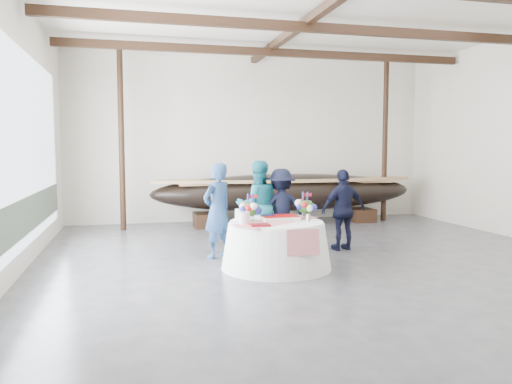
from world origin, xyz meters
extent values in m
cube|color=#3D3D42|center=(0.00, 0.00, 0.00)|extent=(10.00, 12.00, 0.01)
cube|color=silver|center=(0.00, 6.00, 2.25)|extent=(10.00, 0.02, 4.50)
cube|color=silver|center=(-5.00, 0.00, 2.25)|extent=(0.02, 12.00, 4.50)
cube|color=black|center=(0.00, 1.50, 4.25)|extent=(9.80, 0.12, 0.18)
cube|color=black|center=(0.00, 4.00, 4.25)|extent=(9.80, 0.12, 0.18)
cylinder|color=black|center=(-3.50, 4.98, 2.25)|extent=(0.14, 0.14, 4.50)
cylinder|color=black|center=(3.50, 4.98, 2.25)|extent=(0.14, 0.14, 4.50)
cube|color=silver|center=(-4.95, 1.00, 2.00)|extent=(0.02, 7.00, 3.20)
cube|color=#596654|center=(-4.94, 1.00, 0.90)|extent=(0.02, 7.00, 0.60)
cube|color=black|center=(-1.45, 4.98, 0.18)|extent=(0.62, 0.80, 0.35)
cube|color=black|center=(2.80, 4.98, 0.18)|extent=(0.62, 0.80, 0.35)
ellipsoid|color=black|center=(0.68, 4.98, 0.84)|extent=(7.09, 1.42, 0.98)
cube|color=#9E7A4C|center=(0.68, 4.98, 1.11)|extent=(5.67, 0.93, 0.05)
cone|color=white|center=(-0.95, 0.34, 0.38)|extent=(1.83, 1.83, 0.76)
cylinder|color=white|center=(-0.95, 0.34, 0.77)|extent=(1.55, 1.55, 0.04)
cube|color=red|center=(-0.95, 0.34, 0.79)|extent=(1.70, 1.42, 0.01)
cube|color=white|center=(-0.87, 0.43, 0.82)|extent=(0.60, 0.40, 0.07)
cylinder|color=white|center=(-1.53, 0.19, 0.88)|extent=(0.18, 0.18, 0.19)
cylinder|color=white|center=(-1.50, 0.66, 0.88)|extent=(0.18, 0.18, 0.18)
cube|color=maroon|center=(-1.35, -0.08, 0.80)|extent=(0.30, 0.24, 0.03)
cone|color=silver|center=(-0.44, 0.22, 0.85)|extent=(0.09, 0.09, 0.12)
imported|color=navy|center=(-1.77, 1.39, 0.87)|extent=(0.76, 0.69, 1.73)
imported|color=teal|center=(-0.90, 1.83, 0.88)|extent=(0.86, 0.67, 1.76)
imported|color=black|center=(-0.44, 1.78, 0.80)|extent=(1.04, 0.61, 1.60)
imported|color=black|center=(0.74, 1.46, 0.79)|extent=(0.97, 0.48, 1.59)
camera|label=1|loc=(-3.25, -7.53, 1.99)|focal=35.00mm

